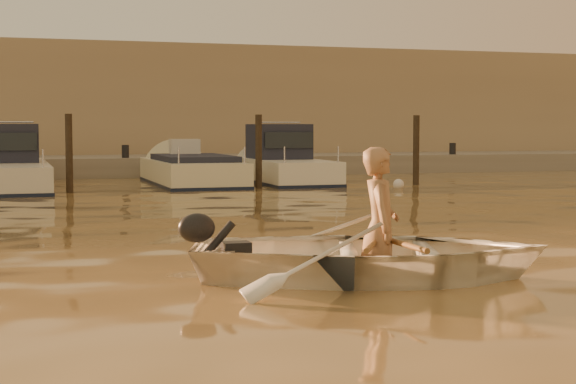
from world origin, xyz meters
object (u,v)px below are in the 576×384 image
object	(u,v)px
moored_boat_2	(3,165)
moored_boat_4	(284,162)
waterfront_building	(51,108)
dinghy	(371,254)
moored_boat_3	(192,177)
person	(380,227)

from	to	relation	value
moored_boat_2	moored_boat_4	size ratio (longest dim) A/B	1.27
moored_boat_2	moored_boat_4	world-z (taller)	same
moored_boat_2	waterfront_building	world-z (taller)	waterfront_building
waterfront_building	dinghy	bearing A→B (deg)	-85.62
moored_boat_2	dinghy	bearing A→B (deg)	-76.56
moored_boat_4	dinghy	bearing A→B (deg)	-104.13
moored_boat_2	moored_boat_4	distance (m)	8.01
moored_boat_2	moored_boat_3	size ratio (longest dim) A/B	1.23
moored_boat_3	waterfront_building	size ratio (longest dim) A/B	0.14
dinghy	moored_boat_2	distance (m)	16.79
waterfront_building	moored_boat_4	bearing A→B (deg)	-60.58
person	moored_boat_4	world-z (taller)	moored_boat_4
moored_boat_3	moored_boat_2	bearing A→B (deg)	180.00
moored_boat_2	waterfront_building	bearing A→B (deg)	80.66
moored_boat_2	moored_boat_3	world-z (taller)	moored_boat_2
moored_boat_2	waterfront_building	distance (m)	11.29
waterfront_building	moored_boat_2	bearing A→B (deg)	-99.34
dinghy	person	xyz separation A→B (m)	(0.09, -0.03, 0.29)
moored_boat_2	waterfront_building	xyz separation A→B (m)	(1.81, 11.00, 1.77)
dinghy	moored_boat_4	distance (m)	16.84
person	waterfront_building	xyz separation A→B (m)	(-2.19, 27.36, 1.82)
person	moored_boat_4	distance (m)	16.84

